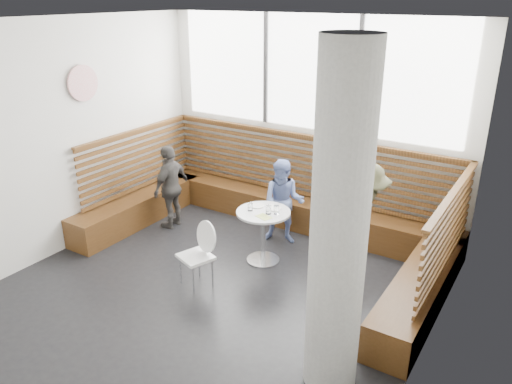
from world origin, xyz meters
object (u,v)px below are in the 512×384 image
Objects in this scene: cafe_table at (263,226)px; child_left at (171,187)px; concrete_column at (339,229)px; adult_man at (361,228)px; child_back at (283,202)px; cafe_chair at (199,249)px.

child_left reaches higher than cafe_table.
adult_man is (-0.39, 1.65, -0.77)m from concrete_column.
child_back is at bearing 128.49° from concrete_column.
child_left is at bearing 174.51° from child_back.
concrete_column is 4.26× the size of cafe_table.
cafe_table is at bearing -105.07° from child_back.
cafe_table is 1.37m from adult_man.
cafe_table is at bearing 79.74° from child_left.
child_back reaches higher than cafe_chair.
adult_man is at bearing -43.26° from child_back.
concrete_column is at bearing 59.09° from child_left.
child_back is (0.32, 1.58, 0.14)m from cafe_chair.
adult_man reaches higher than child_back.
cafe_table is at bearing 137.35° from concrete_column.
adult_man reaches higher than child_left.
cafe_chair is at bearing 103.37° from adult_man.
cafe_table is 0.89× the size of cafe_chair.
adult_man reaches higher than cafe_chair.
concrete_column is 3.03m from child_back.
adult_man is at bearing 103.16° from concrete_column.
cafe_chair reaches higher than cafe_table.
child_back is (-1.40, 0.60, -0.19)m from adult_man.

